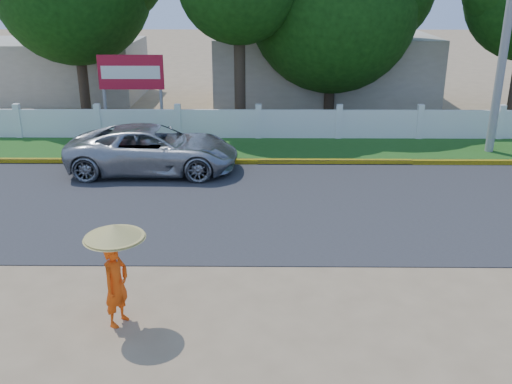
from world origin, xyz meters
TOP-DOWN VIEW (x-y plane):
  - ground at (0.00, 0.00)m, footprint 120.00×120.00m
  - road at (0.00, 4.50)m, footprint 60.00×7.00m
  - grass_verge at (0.00, 9.75)m, footprint 60.00×3.50m
  - curb at (0.00, 8.05)m, footprint 40.00×0.18m
  - fence at (0.00, 11.20)m, footprint 40.00×0.10m
  - building_near at (3.00, 18.00)m, footprint 10.00×6.00m
  - building_far at (-10.00, 19.00)m, footprint 8.00×5.00m
  - utility_pole at (8.03, 9.52)m, footprint 0.28×0.28m
  - vehicle at (-3.22, 7.27)m, footprint 5.20×2.41m
  - monk_with_parasol at (-2.34, -1.08)m, footprint 1.03×1.03m
  - billboard at (-4.88, 12.30)m, footprint 2.50×0.13m

SIDE VIEW (x-z plane):
  - ground at x=0.00m, z-range 0.00..0.00m
  - road at x=0.00m, z-range 0.00..0.02m
  - grass_verge at x=0.00m, z-range 0.00..0.03m
  - curb at x=0.00m, z-range 0.00..0.16m
  - fence at x=0.00m, z-range 0.00..1.10m
  - vehicle at x=-3.22m, z-range 0.00..1.44m
  - monk_with_parasol at x=-2.34m, z-range 0.29..2.16m
  - building_far at x=-10.00m, z-range 0.00..2.80m
  - building_near at x=3.00m, z-range 0.00..3.20m
  - billboard at x=-4.88m, z-range 0.67..3.62m
  - utility_pole at x=8.03m, z-range 0.00..8.99m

